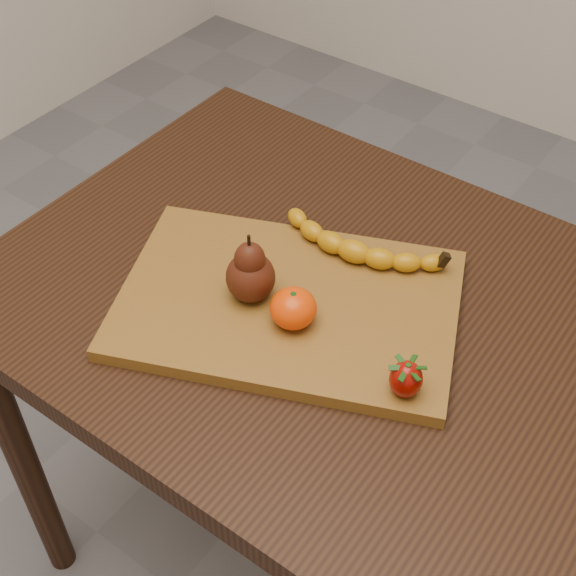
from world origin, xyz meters
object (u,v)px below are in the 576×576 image
Objects in this scene: cutting_board at (288,304)px; mandarin at (293,308)px; pear at (250,267)px; table at (344,355)px.

cutting_board is 0.06m from mandarin.
pear is 1.69× the size of mandarin.
table is 9.68× the size of pear.
cutting_board is 7.35× the size of mandarin.
table is at bearing 67.10° from mandarin.
pear is at bearing -174.72° from cutting_board.
mandarin is (0.07, -0.01, -0.03)m from pear.
table is 0.21m from pear.
cutting_board is 0.08m from pear.
mandarin is at bearing -112.90° from table.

